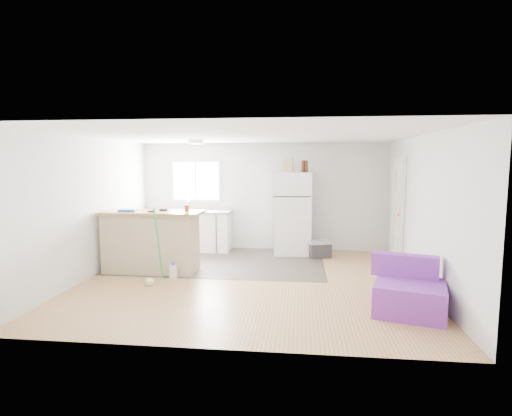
{
  "coord_description": "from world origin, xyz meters",
  "views": [
    {
      "loc": [
        0.82,
        -6.45,
        1.96
      ],
      "look_at": [
        0.03,
        0.7,
        1.14
      ],
      "focal_mm": 28.0,
      "sensor_mm": 36.0,
      "label": 1
    }
  ],
  "objects": [
    {
      "name": "room",
      "position": [
        0.0,
        0.0,
        1.2
      ],
      "size": [
        5.51,
        5.01,
        2.41
      ],
      "color": "#9F6A42",
      "rests_on": "ground"
    },
    {
      "name": "vinyl_zone",
      "position": [
        -0.73,
        1.25,
        0.0
      ],
      "size": [
        4.05,
        2.5,
        0.0
      ],
      "primitive_type": "cube",
      "color": "#352C28",
      "rests_on": "floor"
    },
    {
      "name": "window",
      "position": [
        -1.55,
        2.49,
        1.55
      ],
      "size": [
        1.18,
        0.06,
        0.98
      ],
      "color": "white",
      "rests_on": "back_wall"
    },
    {
      "name": "interior_door",
      "position": [
        2.72,
        1.55,
        1.02
      ],
      "size": [
        0.11,
        0.92,
        2.1
      ],
      "color": "white",
      "rests_on": "right_wall"
    },
    {
      "name": "ceiling_fixture",
      "position": [
        -1.2,
        1.2,
        2.36
      ],
      "size": [
        0.3,
        0.3,
        0.07
      ],
      "primitive_type": "cylinder",
      "color": "white",
      "rests_on": "ceiling"
    },
    {
      "name": "kitchen_cabinets",
      "position": [
        -1.7,
        2.19,
        0.46
      ],
      "size": [
        2.02,
        0.64,
        1.18
      ],
      "rotation": [
        0.0,
        0.0,
        0.01
      ],
      "color": "white",
      "rests_on": "floor"
    },
    {
      "name": "peninsula",
      "position": [
        -1.83,
        0.36,
        0.56
      ],
      "size": [
        1.81,
        0.72,
        1.1
      ],
      "rotation": [
        0.0,
        0.0,
        -0.02
      ],
      "color": "#CBB192",
      "rests_on": "floor"
    },
    {
      "name": "refrigerator",
      "position": [
        0.66,
        2.12,
        0.88
      ],
      "size": [
        0.82,
        0.79,
        1.76
      ],
      "rotation": [
        0.0,
        0.0,
        0.07
      ],
      "color": "white",
      "rests_on": "floor"
    },
    {
      "name": "cooler",
      "position": [
        1.24,
        1.8,
        0.18
      ],
      "size": [
        0.53,
        0.43,
        0.35
      ],
      "rotation": [
        0.0,
        0.0,
        0.29
      ],
      "color": "#2A2A2C",
      "rests_on": "floor"
    },
    {
      "name": "purple_seat",
      "position": [
        2.27,
        -1.17,
        0.26
      ],
      "size": [
        1.06,
        1.04,
        0.71
      ],
      "rotation": [
        0.0,
        0.0,
        -0.29
      ],
      "color": "purple",
      "rests_on": "floor"
    },
    {
      "name": "cleaner_jug",
      "position": [
        -1.31,
        -0.02,
        0.12
      ],
      "size": [
        0.13,
        0.1,
        0.27
      ],
      "rotation": [
        0.0,
        0.0,
        0.1
      ],
      "color": "silver",
      "rests_on": "floor"
    },
    {
      "name": "mop",
      "position": [
        -1.52,
        -0.43,
        0.23
      ],
      "size": [
        0.21,
        0.36,
        1.27
      ],
      "rotation": [
        0.0,
        0.0,
        -0.01
      ],
      "color": "green",
      "rests_on": "floor"
    },
    {
      "name": "red_cup",
      "position": [
        -1.17,
        0.41,
        1.16
      ],
      "size": [
        0.09,
        0.09,
        0.12
      ],
      "primitive_type": "cylinder",
      "rotation": [
        0.0,
        0.0,
        -0.19
      ],
      "color": "red",
      "rests_on": "peninsula"
    },
    {
      "name": "blue_tray",
      "position": [
        -2.21,
        0.29,
        1.12
      ],
      "size": [
        0.32,
        0.24,
        0.04
      ],
      "primitive_type": "cube",
      "rotation": [
        0.0,
        0.0,
        0.09
      ],
      "color": "blue",
      "rests_on": "peninsula"
    },
    {
      "name": "tool_a",
      "position": [
        -1.61,
        0.42,
        1.12
      ],
      "size": [
        0.15,
        0.07,
        0.03
      ],
      "primitive_type": "cube",
      "rotation": [
        0.0,
        0.0,
        0.14
      ],
      "color": "black",
      "rests_on": "peninsula"
    },
    {
      "name": "tool_b",
      "position": [
        -1.76,
        0.21,
        1.12
      ],
      "size": [
        0.11,
        0.06,
        0.03
      ],
      "primitive_type": "cube",
      "rotation": [
        0.0,
        0.0,
        0.24
      ],
      "color": "black",
      "rests_on": "peninsula"
    },
    {
      "name": "cardboard_box",
      "position": [
        0.57,
        2.09,
        1.91
      ],
      "size": [
        0.21,
        0.13,
        0.3
      ],
      "primitive_type": "cube",
      "rotation": [
        0.0,
        0.0,
        -0.15
      ],
      "color": "tan",
      "rests_on": "refrigerator"
    },
    {
      "name": "bottle_left",
      "position": [
        0.88,
        2.05,
        1.89
      ],
      "size": [
        0.09,
        0.09,
        0.25
      ],
      "primitive_type": "cylinder",
      "rotation": [
        0.0,
        0.0,
        0.34
      ],
      "color": "#3D1C0B",
      "rests_on": "refrigerator"
    },
    {
      "name": "bottle_right",
      "position": [
        0.95,
        2.06,
        1.89
      ],
      "size": [
        0.09,
        0.09,
        0.25
      ],
      "primitive_type": "cylinder",
      "rotation": [
        0.0,
        0.0,
        0.36
      ],
      "color": "#3D1C0B",
      "rests_on": "refrigerator"
    }
  ]
}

